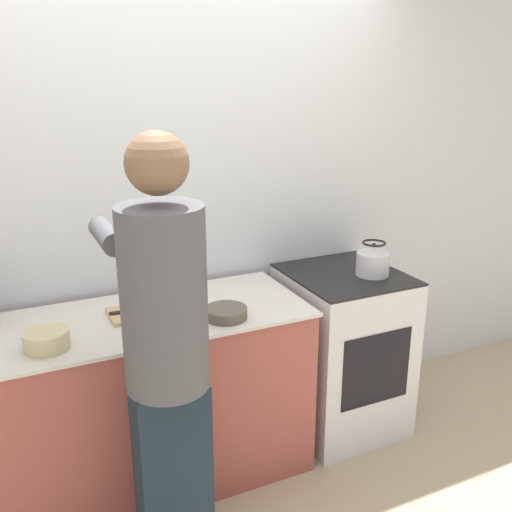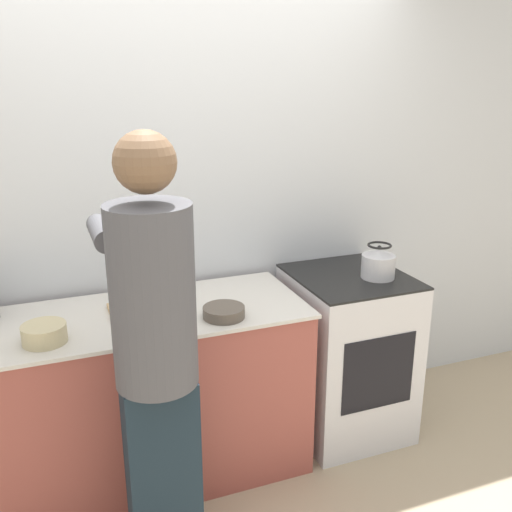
{
  "view_description": "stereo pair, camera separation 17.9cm",
  "coord_description": "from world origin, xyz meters",
  "px_view_note": "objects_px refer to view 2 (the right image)",
  "views": [
    {
      "loc": [
        -0.88,
        -2.13,
        1.98
      ],
      "look_at": [
        0.23,
        0.22,
        1.14
      ],
      "focal_mm": 40.0,
      "sensor_mm": 36.0,
      "label": 1
    },
    {
      "loc": [
        -0.71,
        -2.2,
        1.98
      ],
      "look_at": [
        0.23,
        0.22,
        1.14
      ],
      "focal_mm": 40.0,
      "sensor_mm": 36.0,
      "label": 2
    }
  ],
  "objects_px": {
    "kettle": "(378,264)",
    "oven": "(346,353)",
    "knife": "(133,307)",
    "person": "(155,346)",
    "bowl_prep": "(44,334)",
    "cutting_board": "(140,309)"
  },
  "relations": [
    {
      "from": "person",
      "to": "knife",
      "type": "distance_m",
      "value": 0.59
    },
    {
      "from": "knife",
      "to": "cutting_board",
      "type": "bearing_deg",
      "value": 1.65
    },
    {
      "from": "oven",
      "to": "bowl_prep",
      "type": "bearing_deg",
      "value": -174.04
    },
    {
      "from": "knife",
      "to": "kettle",
      "type": "bearing_deg",
      "value": -0.09
    },
    {
      "from": "person",
      "to": "oven",
      "type": "bearing_deg",
      "value": 25.21
    },
    {
      "from": "kettle",
      "to": "person",
      "type": "bearing_deg",
      "value": -159.88
    },
    {
      "from": "oven",
      "to": "person",
      "type": "height_order",
      "value": "person"
    },
    {
      "from": "knife",
      "to": "bowl_prep",
      "type": "xyz_separation_m",
      "value": [
        -0.4,
        -0.19,
        0.02
      ]
    },
    {
      "from": "oven",
      "to": "kettle",
      "type": "height_order",
      "value": "kettle"
    },
    {
      "from": "kettle",
      "to": "oven",
      "type": "bearing_deg",
      "value": 145.73
    },
    {
      "from": "cutting_board",
      "to": "kettle",
      "type": "height_order",
      "value": "kettle"
    },
    {
      "from": "person",
      "to": "bowl_prep",
      "type": "bearing_deg",
      "value": 135.13
    },
    {
      "from": "knife",
      "to": "bowl_prep",
      "type": "relative_size",
      "value": 1.24
    },
    {
      "from": "person",
      "to": "knife",
      "type": "height_order",
      "value": "person"
    },
    {
      "from": "knife",
      "to": "kettle",
      "type": "relative_size",
      "value": 1.23
    },
    {
      "from": "cutting_board",
      "to": "oven",
      "type": "bearing_deg",
      "value": -1.36
    },
    {
      "from": "oven",
      "to": "knife",
      "type": "bearing_deg",
      "value": 178.59
    },
    {
      "from": "cutting_board",
      "to": "person",
      "type": "bearing_deg",
      "value": -94.26
    },
    {
      "from": "oven",
      "to": "knife",
      "type": "distance_m",
      "value": 1.25
    },
    {
      "from": "cutting_board",
      "to": "kettle",
      "type": "distance_m",
      "value": 1.26
    },
    {
      "from": "kettle",
      "to": "bowl_prep",
      "type": "relative_size",
      "value": 1.0
    },
    {
      "from": "person",
      "to": "bowl_prep",
      "type": "height_order",
      "value": "person"
    }
  ]
}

